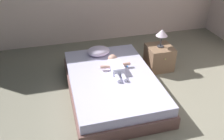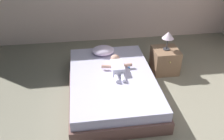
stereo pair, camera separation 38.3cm
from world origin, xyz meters
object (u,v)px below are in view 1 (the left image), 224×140
Objects in this scene: bed at (112,84)px; pillow at (98,51)px; baby at (116,66)px; toothbrush at (127,65)px; nightstand at (159,57)px; lamp at (162,33)px.

pillow is (-0.07, 0.74, 0.26)m from bed.
baby reaches higher than pillow.
nightstand reaches higher than toothbrush.
nightstand is at bearing -8.60° from pillow.
lamp is at bearing 27.22° from bed.
pillow is at bearing 95.09° from bed.
bed is at bearing -152.79° from nightstand.
lamp is at bearing 90.00° from nightstand.
baby is (0.17, -0.57, -0.01)m from pillow.
lamp reaches higher than baby.
nightstand is (1.16, -0.17, -0.21)m from pillow.
pillow reaches higher than nightstand.
toothbrush is at bearing -52.70° from pillow.
nightstand is (1.09, 0.56, 0.05)m from bed.
nightstand is at bearing 23.17° from toothbrush.
baby reaches higher than toothbrush.
lamp reaches higher than pillow.
nightstand is 0.50m from lamp.
nightstand is at bearing -90.00° from lamp.
pillow is 1.19m from nightstand.
bed is at bearing -144.14° from toothbrush.
bed is at bearing -84.91° from pillow.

